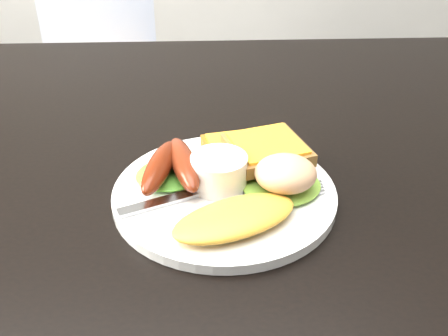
# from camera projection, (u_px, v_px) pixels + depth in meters

# --- Properties ---
(dining_table) EXTENTS (1.20, 0.80, 0.04)m
(dining_table) POSITION_uv_depth(u_px,v_px,m) (214.00, 157.00, 0.67)
(dining_table) COLOR black
(dining_table) RESTS_ON ground
(dining_chair) EXTENTS (0.40, 0.40, 0.04)m
(dining_chair) POSITION_uv_depth(u_px,v_px,m) (95.00, 76.00, 1.63)
(dining_chair) COLOR tan
(dining_chair) RESTS_ON ground
(plate) EXTENTS (0.24, 0.24, 0.01)m
(plate) POSITION_uv_depth(u_px,v_px,m) (224.00, 194.00, 0.56)
(plate) COLOR white
(plate) RESTS_ON dining_table
(lettuce_left) EXTENTS (0.10, 0.09, 0.01)m
(lettuce_left) POSITION_uv_depth(u_px,v_px,m) (171.00, 174.00, 0.57)
(lettuce_left) COLOR #278D1A
(lettuce_left) RESTS_ON plate
(lettuce_right) EXTENTS (0.10, 0.10, 0.01)m
(lettuce_right) POSITION_uv_depth(u_px,v_px,m) (282.00, 186.00, 0.55)
(lettuce_right) COLOR #629536
(lettuce_right) RESTS_ON plate
(omelette) EXTENTS (0.14, 0.11, 0.02)m
(omelette) POSITION_uv_depth(u_px,v_px,m) (235.00, 218.00, 0.50)
(omelette) COLOR gold
(omelette) RESTS_ON plate
(sausage_a) EXTENTS (0.05, 0.11, 0.03)m
(sausage_a) POSITION_uv_depth(u_px,v_px,m) (159.00, 167.00, 0.56)
(sausage_a) COLOR brown
(sausage_a) RESTS_ON lettuce_left
(sausage_b) EXTENTS (0.05, 0.11, 0.03)m
(sausage_b) POSITION_uv_depth(u_px,v_px,m) (184.00, 163.00, 0.56)
(sausage_b) COLOR brown
(sausage_b) RESTS_ON lettuce_left
(ramekin) EXTENTS (0.07, 0.07, 0.04)m
(ramekin) POSITION_uv_depth(u_px,v_px,m) (219.00, 171.00, 0.55)
(ramekin) COLOR white
(ramekin) RESTS_ON plate
(toast_a) EXTENTS (0.09, 0.09, 0.01)m
(toast_a) POSITION_uv_depth(u_px,v_px,m) (241.00, 152.00, 0.61)
(toast_a) COLOR brown
(toast_a) RESTS_ON plate
(toast_b) EXTENTS (0.10, 0.10, 0.01)m
(toast_b) POSITION_uv_depth(u_px,v_px,m) (267.00, 150.00, 0.59)
(toast_b) COLOR brown
(toast_b) RESTS_ON toast_a
(potato_salad) EXTENTS (0.07, 0.06, 0.03)m
(potato_salad) POSITION_uv_depth(u_px,v_px,m) (286.00, 173.00, 0.54)
(potato_salad) COLOR beige
(potato_salad) RESTS_ON lettuce_right
(fork) EXTENTS (0.15, 0.08, 0.00)m
(fork) POSITION_uv_depth(u_px,v_px,m) (194.00, 193.00, 0.55)
(fork) COLOR #ADAFB7
(fork) RESTS_ON plate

